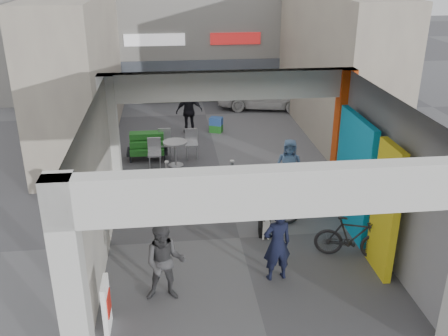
{
  "coord_description": "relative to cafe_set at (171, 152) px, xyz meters",
  "views": [
    {
      "loc": [
        -1.52,
        -10.02,
        6.08
      ],
      "look_at": [
        -0.26,
        1.0,
        1.37
      ],
      "focal_mm": 40.0,
      "sensor_mm": 36.0,
      "label": 1
    }
  ],
  "objects": [
    {
      "name": "ground",
      "position": [
        1.5,
        -4.92,
        -0.34
      ],
      "size": [
        90.0,
        90.0,
        0.0
      ],
      "primitive_type": "plane",
      "color": "#55565A",
      "rests_on": "ground"
    },
    {
      "name": "arcade_canopy",
      "position": [
        2.04,
        -5.74,
        1.96
      ],
      "size": [
        6.4,
        6.45,
        6.4
      ],
      "color": "silver",
      "rests_on": "ground"
    },
    {
      "name": "far_building",
      "position": [
        1.5,
        9.08,
        3.65
      ],
      "size": [
        18.0,
        4.08,
        8.0
      ],
      "color": "white",
      "rests_on": "ground"
    },
    {
      "name": "plaza_bldg_left",
      "position": [
        -3.0,
        2.58,
        2.16
      ],
      "size": [
        2.0,
        9.0,
        5.0
      ],
      "primitive_type": "cube",
      "color": "#AFA791",
      "rests_on": "ground"
    },
    {
      "name": "plaza_bldg_right",
      "position": [
        6.0,
        2.58,
        2.16
      ],
      "size": [
        2.0,
        9.0,
        5.0
      ],
      "primitive_type": "cube",
      "color": "#AFA791",
      "rests_on": "ground"
    },
    {
      "name": "bollard_left",
      "position": [
        -0.14,
        -2.41,
        0.15
      ],
      "size": [
        0.09,
        0.09,
        0.99
      ],
      "primitive_type": "cylinder",
      "color": "#919399",
      "rests_on": "ground"
    },
    {
      "name": "bollard_center",
      "position": [
        1.65,
        -2.33,
        0.11
      ],
      "size": [
        0.09,
        0.09,
        0.89
      ],
      "primitive_type": "cylinder",
      "color": "#919399",
      "rests_on": "ground"
    },
    {
      "name": "bollard_right",
      "position": [
        3.13,
        -2.65,
        0.07
      ],
      "size": [
        0.09,
        0.09,
        0.83
      ],
      "primitive_type": "cylinder",
      "color": "#919399",
      "rests_on": "ground"
    },
    {
      "name": "advert_board_near",
      "position": [
        -1.24,
        -7.73,
        0.17
      ],
      "size": [
        0.1,
        0.55,
        1.0
      ],
      "rotation": [
        0.0,
        0.0,
        -0.01
      ],
      "color": "white",
      "rests_on": "ground"
    },
    {
      "name": "advert_board_far",
      "position": [
        -1.24,
        -3.43,
        0.17
      ],
      "size": [
        0.17,
        0.56,
        1.0
      ],
      "rotation": [
        0.0,
        0.0,
        0.15
      ],
      "color": "white",
      "rests_on": "ground"
    },
    {
      "name": "cafe_set",
      "position": [
        0.0,
        0.0,
        0.0
      ],
      "size": [
        1.59,
        1.28,
        0.96
      ],
      "rotation": [
        0.0,
        0.0,
        -0.15
      ],
      "color": "#B2B3B8",
      "rests_on": "ground"
    },
    {
      "name": "produce_stand",
      "position": [
        -0.77,
        0.33,
        -0.0
      ],
      "size": [
        1.3,
        0.7,
        0.86
      ],
      "rotation": [
        0.0,
        0.0,
        -0.02
      ],
      "color": "black",
      "rests_on": "ground"
    },
    {
      "name": "crate_stack",
      "position": [
        1.71,
        2.81,
        -0.06
      ],
      "size": [
        0.55,
        0.5,
        0.56
      ],
      "rotation": [
        0.0,
        0.0,
        -0.41
      ],
      "color": "#195618",
      "rests_on": "ground"
    },
    {
      "name": "border_collie",
      "position": [
        2.1,
        -4.91,
        -0.05
      ],
      "size": [
        0.27,
        0.52,
        0.72
      ],
      "rotation": [
        0.0,
        0.0,
        -0.11
      ],
      "color": "black",
      "rests_on": "ground"
    },
    {
      "name": "man_with_dog",
      "position": [
        2.01,
        -6.56,
        0.46
      ],
      "size": [
        0.64,
        0.47,
        1.6
      ],
      "primitive_type": "imported",
      "rotation": [
        0.0,
        0.0,
        3.3
      ],
      "color": "black",
      "rests_on": "ground"
    },
    {
      "name": "man_back_turned",
      "position": [
        -0.22,
        -6.96,
        0.47
      ],
      "size": [
        0.82,
        0.66,
        1.61
      ],
      "primitive_type": "imported",
      "rotation": [
        0.0,
        0.0,
        -0.06
      ],
      "color": "#3F3F42",
      "rests_on": "ground"
    },
    {
      "name": "man_elderly",
      "position": [
        3.2,
        -2.57,
        0.43
      ],
      "size": [
        0.86,
        0.67,
        1.54
      ],
      "primitive_type": "imported",
      "rotation": [
        0.0,
        0.0,
        -0.26
      ],
      "color": "#506F9B",
      "rests_on": "ground"
    },
    {
      "name": "man_crates",
      "position": [
        0.72,
        2.77,
        0.51
      ],
      "size": [
        1.05,
        0.59,
        1.69
      ],
      "primitive_type": "imported",
      "rotation": [
        0.0,
        0.0,
        3.33
      ],
      "color": "black",
      "rests_on": "ground"
    },
    {
      "name": "bicycle_front",
      "position": [
        3.43,
        -4.17,
        0.16
      ],
      "size": [
        2.02,
        1.27,
        1.0
      ],
      "primitive_type": "imported",
      "rotation": [
        0.0,
        0.0,
        1.92
      ],
      "color": "black",
      "rests_on": "ground"
    },
    {
      "name": "bicycle_rear",
      "position": [
        3.8,
        -5.98,
        0.15
      ],
      "size": [
        1.68,
        0.96,
        0.97
      ],
      "primitive_type": "imported",
      "rotation": [
        0.0,
        0.0,
        1.24
      ],
      "color": "black",
      "rests_on": "ground"
    },
    {
      "name": "white_van",
      "position": [
        4.06,
        5.73,
        0.32
      ],
      "size": [
        4.1,
        2.34,
        1.31
      ],
      "primitive_type": "imported",
      "rotation": [
        0.0,
        0.0,
        1.35
      ],
      "color": "silver",
      "rests_on": "ground"
    }
  ]
}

